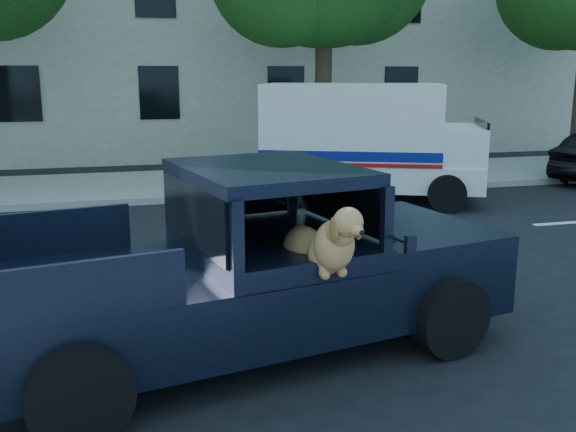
% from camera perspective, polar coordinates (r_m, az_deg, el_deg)
% --- Properties ---
extents(ground, '(120.00, 120.00, 0.00)m').
position_cam_1_polar(ground, '(7.33, -11.68, -10.25)').
color(ground, black).
rests_on(ground, ground).
extents(far_sidewalk, '(60.00, 4.00, 0.15)m').
position_cam_1_polar(far_sidewalk, '(16.19, -13.61, 2.57)').
color(far_sidewalk, gray).
rests_on(far_sidewalk, ground).
extents(lane_stripes, '(21.60, 0.14, 0.01)m').
position_cam_1_polar(lane_stripes, '(10.78, -2.09, -2.46)').
color(lane_stripes, silver).
rests_on(lane_stripes, ground).
extents(building_main, '(26.00, 6.00, 9.00)m').
position_cam_1_polar(building_main, '(23.54, -7.05, 16.69)').
color(building_main, beige).
rests_on(building_main, ground).
extents(pickup_truck, '(5.65, 3.19, 1.91)m').
position_cam_1_polar(pickup_truck, '(6.55, -4.48, -6.76)').
color(pickup_truck, black).
rests_on(pickup_truck, ground).
extents(mail_truck, '(5.16, 3.83, 2.57)m').
position_cam_1_polar(mail_truck, '(14.39, 6.95, 5.82)').
color(mail_truck, silver).
rests_on(mail_truck, ground).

